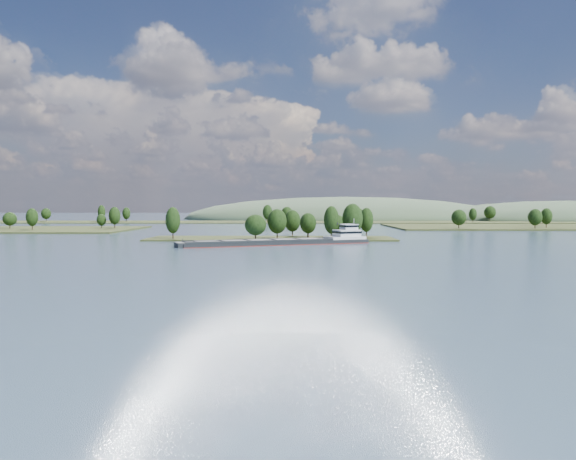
{
  "coord_description": "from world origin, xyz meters",
  "views": [
    {
      "loc": [
        9.74,
        -49.84,
        14.08
      ],
      "look_at": [
        7.54,
        130.0,
        6.0
      ],
      "focal_mm": 35.0,
      "sensor_mm": 36.0,
      "label": 1
    }
  ],
  "objects": [
    {
      "name": "hill_west",
      "position": [
        60.0,
        500.0,
        0.0
      ],
      "size": [
        320.0,
        160.0,
        44.0
      ],
      "primitive_type": "ellipsoid",
      "color": "#3E5339",
      "rests_on": "ground"
    },
    {
      "name": "ground",
      "position": [
        0.0,
        120.0,
        0.0
      ],
      "size": [
        1800.0,
        1800.0,
        0.0
      ],
      "primitive_type": "plane",
      "color": "#374A5F",
      "rests_on": "ground"
    },
    {
      "name": "back_shoreline",
      "position": [
        7.36,
        399.83,
        0.66
      ],
      "size": [
        900.0,
        60.0,
        14.82
      ],
      "color": "#2B3316",
      "rests_on": "ground"
    },
    {
      "name": "cargo_barge",
      "position": [
        7.7,
        149.63,
        1.2
      ],
      "size": [
        68.12,
        34.53,
        9.51
      ],
      "color": "black",
      "rests_on": "ground"
    },
    {
      "name": "hill_east",
      "position": [
        260.0,
        470.0,
        0.0
      ],
      "size": [
        260.0,
        140.0,
        36.0
      ],
      "primitive_type": "ellipsoid",
      "color": "#3E5339",
      "rests_on": "ground"
    },
    {
      "name": "tree_island",
      "position": [
        7.32,
        178.68,
        4.17
      ],
      "size": [
        100.0,
        32.35,
        15.23
      ],
      "color": "#2B3316",
      "rests_on": "ground"
    }
  ]
}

